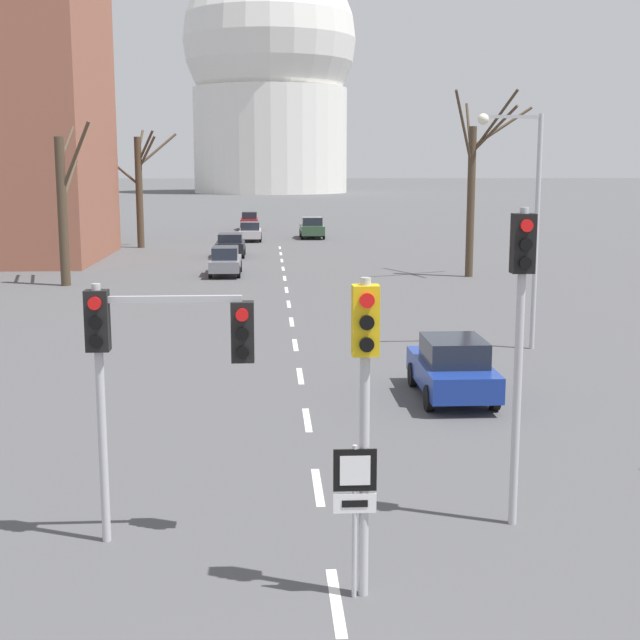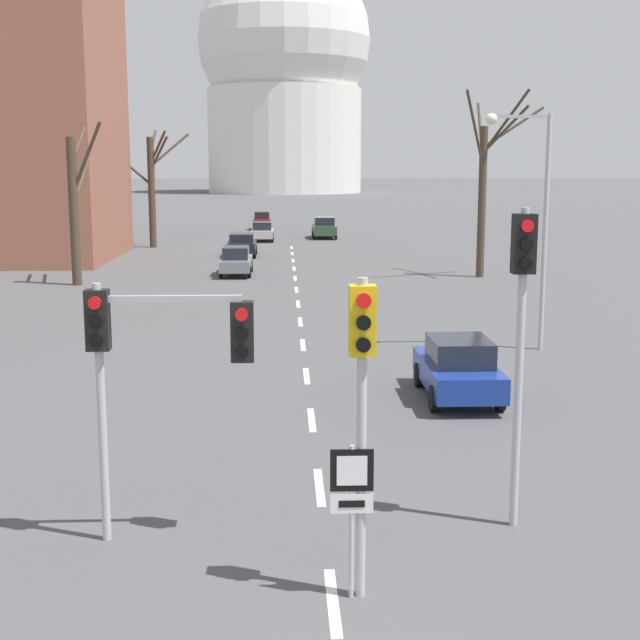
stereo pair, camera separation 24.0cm
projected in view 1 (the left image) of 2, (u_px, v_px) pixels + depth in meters
The scene contains 28 objects.
lane_stripe_0 at pixel (336, 601), 12.43m from camera, with size 0.16×2.00×0.01m, color silver.
lane_stripe_1 at pixel (318, 487), 16.85m from camera, with size 0.16×2.00×0.01m, color silver.
lane_stripe_2 at pixel (307, 420), 21.28m from camera, with size 0.16×2.00×0.01m, color silver.
lane_stripe_3 at pixel (300, 376), 25.71m from camera, with size 0.16×2.00×0.01m, color silver.
lane_stripe_4 at pixel (295, 345), 30.13m from camera, with size 0.16×2.00×0.01m, color silver.
lane_stripe_5 at pixel (292, 322), 34.56m from camera, with size 0.16×2.00×0.01m, color silver.
lane_stripe_6 at pixel (289, 304), 38.98m from camera, with size 0.16×2.00×0.01m, color silver.
lane_stripe_7 at pixel (287, 290), 43.41m from camera, with size 0.16×2.00×0.01m, color silver.
lane_stripe_8 at pixel (285, 278), 47.83m from camera, with size 0.16×2.00×0.01m, color silver.
lane_stripe_9 at pixel (283, 269), 52.26m from camera, with size 0.16×2.00×0.01m, color silver.
lane_stripe_10 at pixel (282, 261), 56.68m from camera, with size 0.16×2.00×0.01m, color silver.
lane_stripe_11 at pixel (281, 254), 61.11m from camera, with size 0.16×2.00×0.01m, color silver.
lane_stripe_12 at pixel (280, 248), 65.53m from camera, with size 0.16×2.00×0.01m, color silver.
traffic_signal_centre_tall at pixel (365, 377), 12.08m from camera, with size 0.36×0.34×4.54m.
traffic_signal_near_left at pixel (152, 348), 13.94m from camera, with size 2.61×0.34×4.21m.
traffic_signal_near_right at pixel (521, 308), 14.50m from camera, with size 0.36×0.34×5.35m.
route_sign_post at pixel (355, 496), 12.30m from camera, with size 0.60×0.08×2.23m.
street_lamp_right at pixel (525, 205), 28.72m from camera, with size 2.12×0.36×7.62m.
sedan_near_left at pixel (225, 261), 49.10m from camera, with size 1.71×4.52×1.59m.
sedan_near_right at pixel (250, 221), 83.61m from camera, with size 1.69×3.87×1.69m.
sedan_mid_centre at pixel (231, 245), 59.01m from camera, with size 1.91×4.27×1.54m.
sedan_far_left at pixel (452, 368), 23.15m from camera, with size 1.83×4.08×1.62m.
sedan_far_right at pixel (250, 232), 70.92m from camera, with size 1.80×3.82×1.55m.
sedan_distant_centre at pixel (312, 227), 73.86m from camera, with size 1.97×4.49×1.76m.
bare_tree_left_near at pixel (140, 185), 64.85m from camera, with size 5.59×2.88×8.60m.
bare_tree_right_near at pixel (474, 185), 47.70m from camera, with size 4.81×4.82×9.87m.
bare_tree_left_far at pixel (64, 204), 44.44m from camera, with size 1.90×4.00×8.13m.
capitol_dome at pixel (270, 73), 192.14m from camera, with size 37.17×37.17×52.51m.
Camera 1 is at (-0.91, -7.11, 6.02)m, focal length 50.00 mm.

